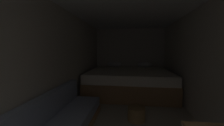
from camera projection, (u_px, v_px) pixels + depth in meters
ground_plane at (128, 119)px, 2.63m from camera, size 7.47×7.47×0.00m
wall_back at (129, 57)px, 5.25m from camera, size 2.66×0.05×2.13m
wall_left at (63, 63)px, 2.70m from camera, size 0.05×5.47×2.13m
wall_right at (205, 65)px, 2.36m from camera, size 0.05×5.47×2.13m
ceiling_slab at (130, 3)px, 2.42m from camera, size 2.66×5.47×0.05m
bed at (129, 81)px, 4.26m from camera, size 2.44×2.02×0.89m
wicker_basket at (136, 114)px, 2.57m from camera, size 0.33×0.33×0.25m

